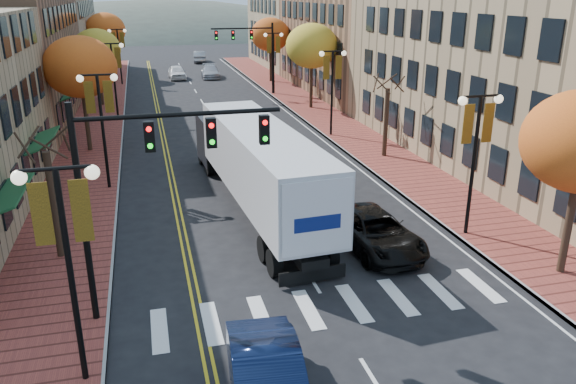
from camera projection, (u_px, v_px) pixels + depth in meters
ground at (350, 341)px, 16.81m from camera, size 200.00×200.00×0.00m
sidewalk_left at (98, 123)px, 44.28m from camera, size 4.00×85.00×0.15m
sidewalk_right at (316, 111)px, 48.52m from camera, size 4.00×85.00×0.15m
building_left_far at (37, 37)px, 66.77m from camera, size 12.00×26.00×9.50m
building_right_near at (553, 34)px, 33.23m from camera, size 15.00×28.00×15.00m
building_right_mid at (377, 41)px, 57.76m from camera, size 15.00×24.00×10.00m
building_right_far at (315, 25)px, 77.64m from camera, size 15.00×20.00×11.00m
tree_left_a at (54, 205)px, 21.22m from camera, size 0.28×0.28×4.20m
tree_left_b at (80, 67)px, 34.72m from camera, size 4.48×4.48×7.21m
tree_left_c at (97, 49)px, 49.43m from camera, size 4.16×4.16×6.69m
tree_left_d at (105, 30)px, 65.64m from camera, size 4.61×4.61×7.42m
tree_right_b at (386, 122)px, 34.58m from camera, size 0.28×0.28×4.20m
tree_right_c at (312, 46)px, 48.08m from camera, size 4.48×4.48×7.21m
tree_right_d at (270, 35)px, 62.71m from camera, size 4.35×4.35×7.00m
lamp_left_a at (65, 236)px, 13.59m from camera, size 1.96×0.36×6.05m
lamp_left_b at (101, 109)px, 28.17m from camera, size 1.96×0.36×6.05m
lamp_left_c at (113, 66)px, 44.57m from camera, size 1.96×0.36×6.05m
lamp_left_d at (118, 46)px, 60.97m from camera, size 1.96×0.36×6.05m
lamp_right_a at (476, 138)px, 22.60m from camera, size 1.96×0.36×6.05m
lamp_right_b at (332, 76)px, 39.00m from camera, size 1.96×0.36×6.05m
lamp_right_c at (274, 51)px, 55.40m from camera, size 1.96×0.36×6.05m
traffic_mast_near at (146, 169)px, 16.59m from camera, size 6.10×0.35×7.00m
traffic_mast_far at (253, 45)px, 54.71m from camera, size 6.10×0.34×7.00m
semi_truck at (254, 160)px, 26.25m from camera, size 3.77×16.92×4.20m
black_suv at (375, 232)px, 22.59m from camera, size 2.97×5.60×1.50m
car_far_white at (177, 72)px, 66.66m from camera, size 2.01×4.70×1.58m
car_far_silver at (210, 71)px, 67.63m from camera, size 2.50×5.29×1.49m
car_far_oncoming at (200, 57)px, 82.32m from camera, size 2.25×5.01×1.60m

